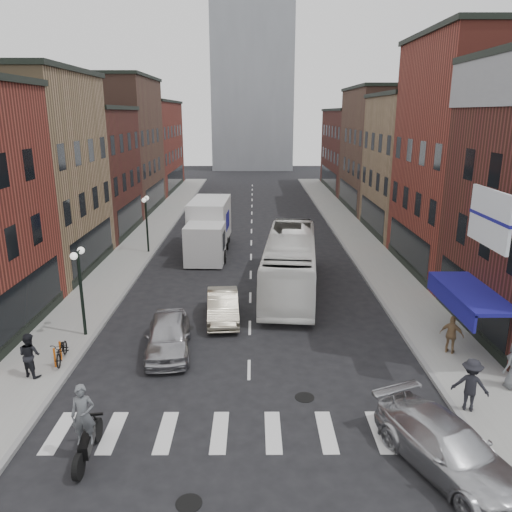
% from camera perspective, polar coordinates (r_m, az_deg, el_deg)
% --- Properties ---
extents(ground, '(160.00, 160.00, 0.00)m').
position_cam_1_polar(ground, '(19.31, -0.83, -14.31)').
color(ground, black).
rests_on(ground, ground).
extents(sidewalk_left, '(3.00, 74.00, 0.15)m').
position_cam_1_polar(sidewalk_left, '(40.79, -12.57, 1.92)').
color(sidewalk_left, gray).
rests_on(sidewalk_left, ground).
extents(sidewalk_right, '(3.00, 74.00, 0.15)m').
position_cam_1_polar(sidewalk_right, '(40.71, 11.52, 1.95)').
color(sidewalk_right, gray).
rests_on(sidewalk_right, ground).
extents(curb_left, '(0.20, 74.00, 0.16)m').
position_cam_1_polar(curb_left, '(40.52, -10.49, 1.83)').
color(curb_left, gray).
rests_on(curb_left, ground).
extents(curb_right, '(0.20, 74.00, 0.16)m').
position_cam_1_polar(curb_right, '(40.45, 9.43, 1.86)').
color(curb_right, gray).
rests_on(curb_right, ground).
extents(crosswalk_stripes, '(12.00, 2.20, 0.01)m').
position_cam_1_polar(crosswalk_stripes, '(16.79, -0.93, -19.48)').
color(crosswalk_stripes, silver).
rests_on(crosswalk_stripes, ground).
extents(bldg_left_mid_a, '(10.30, 10.20, 12.30)m').
position_cam_1_polar(bldg_left_mid_a, '(34.41, -26.76, 8.34)').
color(bldg_left_mid_a, olive).
rests_on(bldg_left_mid_a, ground).
extents(bldg_left_mid_b, '(10.30, 10.20, 10.30)m').
position_cam_1_polar(bldg_left_mid_b, '(43.65, -20.89, 8.95)').
color(bldg_left_mid_b, '#4F241C').
rests_on(bldg_left_mid_b, ground).
extents(bldg_left_far_a, '(10.30, 12.20, 13.30)m').
position_cam_1_polar(bldg_left_far_a, '(53.94, -17.01, 12.06)').
color(bldg_left_far_a, brown).
rests_on(bldg_left_far_a, ground).
extents(bldg_left_far_b, '(10.30, 16.20, 11.30)m').
position_cam_1_polar(bldg_left_far_b, '(67.52, -13.57, 12.12)').
color(bldg_left_far_b, maroon).
rests_on(bldg_left_far_b, ground).
extents(bldg_right_mid_a, '(10.30, 10.20, 14.30)m').
position_cam_1_polar(bldg_right_mid_a, '(34.15, 25.85, 10.10)').
color(bldg_right_mid_a, maroon).
rests_on(bldg_right_mid_a, ground).
extents(bldg_right_mid_b, '(10.30, 10.20, 11.30)m').
position_cam_1_polar(bldg_right_mid_b, '(43.47, 19.94, 9.68)').
color(bldg_right_mid_b, olive).
rests_on(bldg_right_mid_b, ground).
extents(bldg_right_far_a, '(10.30, 12.20, 12.30)m').
position_cam_1_polar(bldg_right_far_a, '(53.86, 16.02, 11.60)').
color(bldg_right_far_a, brown).
rests_on(bldg_right_far_a, ground).
extents(bldg_right_far_b, '(10.30, 16.20, 10.30)m').
position_cam_1_polar(bldg_right_far_b, '(67.47, 12.67, 11.74)').
color(bldg_right_far_b, '#4F241C').
rests_on(bldg_right_far_b, ground).
extents(awning_blue, '(1.80, 5.00, 0.78)m').
position_cam_1_polar(awning_blue, '(22.23, 22.93, -3.98)').
color(awning_blue, navy).
rests_on(awning_blue, ground).
extents(billboard_sign, '(1.52, 3.00, 3.70)m').
position_cam_1_polar(billboard_sign, '(19.45, 25.36, 3.75)').
color(billboard_sign, black).
rests_on(billboard_sign, ground).
extents(distant_tower, '(14.00, 14.00, 50.00)m').
position_cam_1_polar(distant_tower, '(95.88, -0.42, 25.18)').
color(distant_tower, '#9399A0').
rests_on(distant_tower, ground).
extents(streetlamp_near, '(0.32, 1.22, 4.11)m').
position_cam_1_polar(streetlamp_near, '(23.05, -19.50, -2.18)').
color(streetlamp_near, black).
rests_on(streetlamp_near, ground).
extents(streetlamp_far, '(0.32, 1.22, 4.11)m').
position_cam_1_polar(streetlamp_far, '(36.14, -12.43, 4.75)').
color(streetlamp_far, black).
rests_on(streetlamp_far, ground).
extents(bike_rack, '(0.08, 0.68, 0.80)m').
position_cam_1_polar(bike_rack, '(21.64, -21.72, -10.37)').
color(bike_rack, '#D8590C').
rests_on(bike_rack, sidewalk_left).
extents(box_truck, '(2.87, 8.60, 3.70)m').
position_cam_1_polar(box_truck, '(35.82, -5.43, 3.18)').
color(box_truck, silver).
rests_on(box_truck, ground).
extents(motorcycle_rider, '(0.72, 2.41, 2.45)m').
position_cam_1_polar(motorcycle_rider, '(15.84, -18.97, -17.87)').
color(motorcycle_rider, black).
rests_on(motorcycle_rider, ground).
extents(transit_bus, '(3.89, 11.75, 3.21)m').
position_cam_1_polar(transit_bus, '(28.27, 3.93, -0.75)').
color(transit_bus, white).
rests_on(transit_bus, ground).
extents(sedan_left_near, '(2.29, 4.66, 1.53)m').
position_cam_1_polar(sedan_left_near, '(21.51, -10.01, -8.92)').
color(sedan_left_near, '#ABABAF').
rests_on(sedan_left_near, ground).
extents(sedan_left_far, '(1.79, 4.34, 1.40)m').
position_cam_1_polar(sedan_left_far, '(24.45, -3.82, -5.74)').
color(sedan_left_far, '#BAB097').
rests_on(sedan_left_far, ground).
extents(curb_car, '(3.80, 5.37, 1.44)m').
position_cam_1_polar(curb_car, '(15.90, 21.13, -19.81)').
color(curb_car, '#B9BABE').
rests_on(curb_car, ground).
extents(parked_bicycle, '(0.86, 1.81, 0.92)m').
position_cam_1_polar(parked_bicycle, '(21.74, -21.31, -10.02)').
color(parked_bicycle, black).
rests_on(parked_bicycle, sidewalk_left).
extents(ped_left_solo, '(0.96, 0.79, 1.73)m').
position_cam_1_polar(ped_left_solo, '(20.89, -24.45, -10.25)').
color(ped_left_solo, black).
rests_on(ped_left_solo, sidewalk_left).
extents(ped_right_a, '(1.32, 1.00, 1.84)m').
position_cam_1_polar(ped_right_a, '(18.53, 23.33, -13.36)').
color(ped_right_a, black).
rests_on(ped_right_a, sidewalk_right).
extents(ped_right_b, '(1.06, 0.90, 1.62)m').
position_cam_1_polar(ped_right_b, '(22.30, 21.46, -8.37)').
color(ped_right_b, olive).
rests_on(ped_right_b, sidewalk_right).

